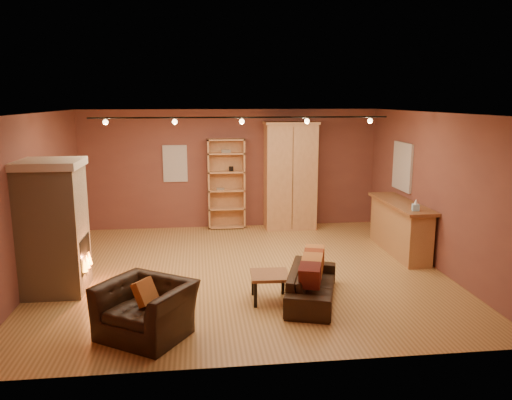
{
  "coord_description": "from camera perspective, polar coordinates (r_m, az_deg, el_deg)",
  "views": [
    {
      "loc": [
        -0.78,
        -8.5,
        3.03
      ],
      "look_at": [
        0.25,
        0.2,
        1.25
      ],
      "focal_mm": 35.0,
      "sensor_mm": 36.0,
      "label": 1
    }
  ],
  "objects": [
    {
      "name": "back_wall",
      "position": [
        11.89,
        -2.92,
        3.57
      ],
      "size": [
        7.0,
        0.02,
        2.8
      ],
      "primitive_type": "cube",
      "color": "brown",
      "rests_on": "floor"
    },
    {
      "name": "ceiling",
      "position": [
        8.54,
        -1.52,
        9.91
      ],
      "size": [
        7.0,
        7.0,
        0.0
      ],
      "primitive_type": "plane",
      "rotation": [
        3.14,
        0.0,
        0.0
      ],
      "color": "brown",
      "rests_on": "back_wall"
    },
    {
      "name": "track_rail",
      "position": [
        8.74,
        -1.64,
        9.22
      ],
      "size": [
        5.2,
        0.09,
        0.13
      ],
      "color": "black",
      "rests_on": "ceiling"
    },
    {
      "name": "bar_counter",
      "position": [
        10.36,
        16.1,
        -2.98
      ],
      "size": [
        0.58,
        2.16,
        1.03
      ],
      "color": "tan",
      "rests_on": "floor"
    },
    {
      "name": "tissue_box",
      "position": [
        9.52,
        17.79,
        -0.65
      ],
      "size": [
        0.13,
        0.13,
        0.21
      ],
      "rotation": [
        0.0,
        0.0,
        -0.21
      ],
      "color": "#93CBEC",
      "rests_on": "bar_counter"
    },
    {
      "name": "floor",
      "position": [
        9.06,
        -1.42,
        -8.09
      ],
      "size": [
        7.0,
        7.0,
        0.0
      ],
      "primitive_type": "plane",
      "color": "#A17239",
      "rests_on": "ground"
    },
    {
      "name": "right_window",
      "position": [
        10.86,
        16.39,
        3.69
      ],
      "size": [
        0.05,
        0.9,
        1.0
      ],
      "primitive_type": "cube",
      "color": "beige",
      "rests_on": "right_wall"
    },
    {
      "name": "loveseat",
      "position": [
        7.75,
        6.42,
        -8.8
      ],
      "size": [
        0.98,
        1.77,
        0.73
      ],
      "rotation": [
        0.0,
        0.0,
        1.27
      ],
      "color": "black",
      "rests_on": "floor"
    },
    {
      "name": "bookcase",
      "position": [
        11.82,
        -3.42,
        1.96
      ],
      "size": [
        0.87,
        0.34,
        2.13
      ],
      "color": "tan",
      "rests_on": "floor"
    },
    {
      "name": "left_wall",
      "position": [
        9.07,
        -24.06,
        0.1
      ],
      "size": [
        0.02,
        6.5,
        2.8
      ],
      "primitive_type": "cube",
      "color": "brown",
      "rests_on": "floor"
    },
    {
      "name": "armoire",
      "position": [
        11.76,
        3.92,
        2.81
      ],
      "size": [
        1.24,
        0.7,
        2.52
      ],
      "color": "tan",
      "rests_on": "floor"
    },
    {
      "name": "armchair",
      "position": [
        6.71,
        -12.51,
        -11.15
      ],
      "size": [
        1.31,
        1.2,
        0.96
      ],
      "rotation": [
        0.0,
        0.0,
        -0.58
      ],
      "color": "black",
      "rests_on": "floor"
    },
    {
      "name": "fireplace",
      "position": [
        8.45,
        -22.08,
        -2.88
      ],
      "size": [
        1.01,
        0.98,
        2.12
      ],
      "color": "tan",
      "rests_on": "floor"
    },
    {
      "name": "right_wall",
      "position": [
        9.65,
        19.69,
        1.06
      ],
      "size": [
        0.02,
        6.5,
        2.8
      ],
      "primitive_type": "cube",
      "color": "brown",
      "rests_on": "floor"
    },
    {
      "name": "back_window",
      "position": [
        11.83,
        -9.23,
        4.13
      ],
      "size": [
        0.56,
        0.04,
        0.86
      ],
      "primitive_type": "cube",
      "color": "beige",
      "rests_on": "back_wall"
    },
    {
      "name": "coffee_table",
      "position": [
        7.67,
        1.57,
        -8.87
      ],
      "size": [
        0.59,
        0.59,
        0.43
      ],
      "rotation": [
        0.0,
        0.0,
        -0.04
      ],
      "color": "#905B34",
      "rests_on": "floor"
    }
  ]
}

